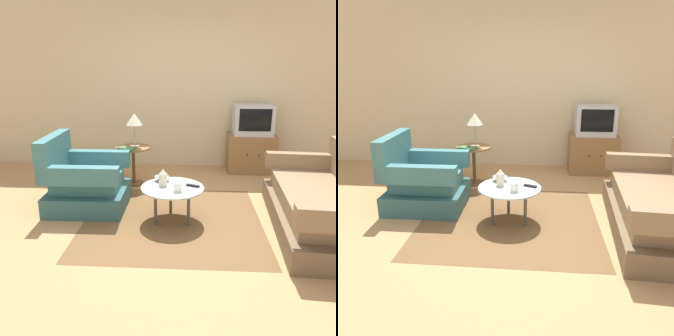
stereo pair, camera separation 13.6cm
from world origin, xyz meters
The scene contains 15 objects.
ground_plane centered at (0.00, 0.00, 0.00)m, with size 16.00×16.00×0.00m, color #AD7F51.
back_wall centered at (0.00, 2.37, 1.35)m, with size 9.00×0.12×2.70m, color #CCB78E.
area_rug centered at (-0.15, 0.10, 0.00)m, with size 2.01×1.95×0.00m, color brown.
armchair centered at (-1.26, 0.43, 0.30)m, with size 0.93×0.87×0.90m.
couch centered at (1.49, -0.02, 0.28)m, with size 1.05×1.95×0.85m.
coffee_table centered at (-0.15, 0.09, 0.37)m, with size 0.71×0.71×0.41m.
side_table centered at (-0.77, 1.29, 0.41)m, with size 0.50×0.50×0.57m.
tv_stand centered at (1.04, 2.03, 0.31)m, with size 0.76×0.51×0.62m.
television centered at (1.04, 2.01, 0.85)m, with size 0.61×0.40×0.47m.
table_lamp centered at (-0.74, 1.28, 0.95)m, with size 0.23×0.23×0.48m.
vase centered at (-0.25, 0.13, 0.50)m, with size 0.09×0.09×0.20m.
mug centered at (-0.08, -0.03, 0.46)m, with size 0.14×0.09×0.10m.
bowl centered at (-0.28, 0.29, 0.43)m, with size 0.18×0.18×0.05m.
tv_remote_dark centered at (0.08, 0.13, 0.42)m, with size 0.15×0.10×0.02m.
book centered at (-0.83, 1.12, 0.58)m, with size 0.27×0.22×0.03m.
Camera 2 is at (0.16, -3.50, 1.76)m, focal length 36.96 mm.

